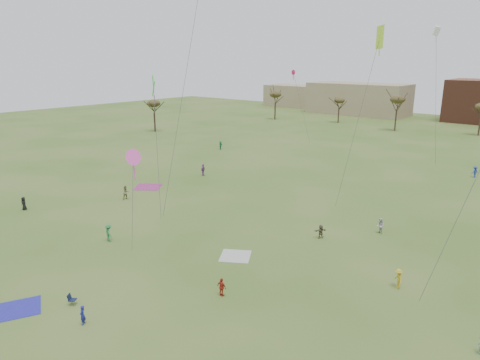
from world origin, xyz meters
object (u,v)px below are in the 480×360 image
Objects in this scene: flyer_near_center at (109,233)px; camp_chair_center at (72,302)px; flyer_near_right at (82,315)px; spectator_fore_a at (222,287)px.

flyer_near_center is 2.02× the size of camp_chair_center.
spectator_fore_a reaches higher than flyer_near_right.
camp_chair_center is (-7.68, -8.08, -0.49)m from spectator_fore_a.
spectator_fore_a is at bearing 116.26° from flyer_near_right.
camp_chair_center is (-2.83, 0.81, -0.45)m from flyer_near_right.
flyer_near_center is 15.76m from spectator_fore_a.
flyer_near_right is at bearing 154.76° from flyer_near_center.
flyer_near_right is (10.90, -9.38, -0.17)m from flyer_near_center.
flyer_near_center reaches higher than flyer_near_right.
camp_chair_center is (8.07, -8.57, -0.62)m from flyer_near_center.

